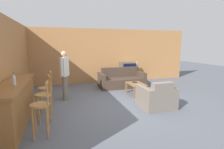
{
  "coord_description": "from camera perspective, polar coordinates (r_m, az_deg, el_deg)",
  "views": [
    {
      "loc": [
        -1.84,
        -4.7,
        1.81
      ],
      "look_at": [
        -0.18,
        0.8,
        0.85
      ],
      "focal_mm": 28.0,
      "sensor_mm": 36.0,
      "label": 1
    }
  ],
  "objects": [
    {
      "name": "ground_plane",
      "position": [
        5.37,
        4.44,
        -10.27
      ],
      "size": [
        24.0,
        24.0,
        0.0
      ],
      "primitive_type": "plane",
      "color": "#565B66"
    },
    {
      "name": "wall_back",
      "position": [
        8.59,
        -4.36,
        6.06
      ],
      "size": [
        9.4,
        0.08,
        2.6
      ],
      "color": "#B27A47",
      "rests_on": "ground_plane"
    },
    {
      "name": "wall_left",
      "position": [
        6.21,
        -29.31,
        3.55
      ],
      "size": [
        0.08,
        8.67,
        2.6
      ],
      "color": "#B27A47",
      "rests_on": "ground_plane"
    },
    {
      "name": "bar_counter",
      "position": [
        4.59,
        -29.05,
        -8.36
      ],
      "size": [
        0.55,
        2.53,
        0.99
      ],
      "color": "brown",
      "rests_on": "ground_plane"
    },
    {
      "name": "bar_chair_near",
      "position": [
        3.78,
        -22.19,
        -10.38
      ],
      "size": [
        0.37,
        0.37,
        1.11
      ],
      "color": "#B77F42",
      "rests_on": "ground_plane"
    },
    {
      "name": "bar_chair_mid",
      "position": [
        4.48,
        -21.33,
        -7.22
      ],
      "size": [
        0.45,
        0.45,
        1.11
      ],
      "color": "#B77F42",
      "rests_on": "ground_plane"
    },
    {
      "name": "bar_chair_far",
      "position": [
        5.13,
        -20.76,
        -5.1
      ],
      "size": [
        0.42,
        0.42,
        1.11
      ],
      "color": "#B77F42",
      "rests_on": "ground_plane"
    },
    {
      "name": "couch_far",
      "position": [
        7.69,
        3.04,
        -1.9
      ],
      "size": [
        1.96,
        0.92,
        0.83
      ],
      "color": "#423328",
      "rests_on": "ground_plane"
    },
    {
      "name": "armchair_near",
      "position": [
        5.32,
        14.38,
        -7.36
      ],
      "size": [
        0.93,
        0.87,
        0.81
      ],
      "color": "#70665B",
      "rests_on": "ground_plane"
    },
    {
      "name": "coffee_table",
      "position": [
        6.52,
        7.9,
        -3.53
      ],
      "size": [
        0.54,
        0.86,
        0.43
      ],
      "color": "brown",
      "rests_on": "ground_plane"
    },
    {
      "name": "tv_unit",
      "position": [
        8.81,
        5.13,
        -0.7
      ],
      "size": [
        1.22,
        0.48,
        0.51
      ],
      "color": "black",
      "rests_on": "ground_plane"
    },
    {
      "name": "tv",
      "position": [
        8.73,
        5.18,
        2.44
      ],
      "size": [
        0.71,
        0.52,
        0.46
      ],
      "color": "#4C4C4C",
      "rests_on": "tv_unit"
    },
    {
      "name": "bottle",
      "position": [
        4.16,
        -29.34,
        -1.48
      ],
      "size": [
        0.07,
        0.07,
        0.27
      ],
      "color": "silver",
      "rests_on": "bar_counter"
    },
    {
      "name": "book_on_table",
      "position": [
        6.66,
        7.39,
        -2.48
      ],
      "size": [
        0.17,
        0.16,
        0.03
      ],
      "color": "black",
      "rests_on": "coffee_table"
    },
    {
      "name": "table_lamp",
      "position": [
        8.9,
        7.96,
        3.48
      ],
      "size": [
        0.26,
        0.26,
        0.51
      ],
      "color": "brown",
      "rests_on": "tv_unit"
    },
    {
      "name": "person_by_window",
      "position": [
        5.97,
        -15.21,
        0.68
      ],
      "size": [
        0.32,
        0.47,
        1.63
      ],
      "color": "#756B5B",
      "rests_on": "ground_plane"
    }
  ]
}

